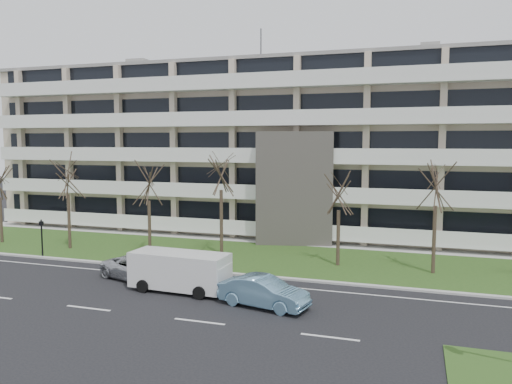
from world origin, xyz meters
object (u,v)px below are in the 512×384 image
(white_van, at_px, (181,268))
(pedestrian_signal, at_px, (42,233))
(blue_sedan, at_px, (264,292))
(silver_pickup, at_px, (139,268))

(white_van, bearing_deg, pedestrian_signal, 164.95)
(blue_sedan, distance_m, white_van, 5.29)
(silver_pickup, distance_m, pedestrian_signal, 10.08)
(silver_pickup, distance_m, blue_sedan, 8.85)
(silver_pickup, relative_size, blue_sedan, 1.10)
(silver_pickup, distance_m, white_van, 3.65)
(silver_pickup, bearing_deg, blue_sedan, -86.61)
(blue_sedan, height_order, white_van, white_van)
(silver_pickup, xyz_separation_m, pedestrian_signal, (-9.58, 2.95, 1.03))
(blue_sedan, relative_size, pedestrian_signal, 1.69)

